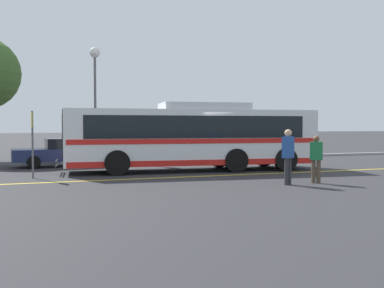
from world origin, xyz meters
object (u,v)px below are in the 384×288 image
(parked_car_1, at_px, (66,152))
(street_lamp, at_px, (95,73))
(pedestrian_0, at_px, (316,156))
(bus_stop_sign, at_px, (32,136))
(transit_bus, at_px, (192,136))
(pedestrian_1, at_px, (288,153))

(parked_car_1, distance_m, street_lamp, 5.64)
(pedestrian_0, xyz_separation_m, street_lamp, (-5.69, 12.70, 3.99))
(pedestrian_0, relative_size, bus_stop_sign, 0.65)
(transit_bus, bearing_deg, parked_car_1, 56.94)
(bus_stop_sign, bearing_deg, pedestrian_0, -111.83)
(transit_bus, bearing_deg, pedestrian_1, -159.92)
(bus_stop_sign, bearing_deg, transit_bus, -78.38)
(parked_car_1, xyz_separation_m, street_lamp, (1.83, 3.26, 4.22))
(transit_bus, height_order, bus_stop_sign, transit_bus)
(bus_stop_sign, height_order, street_lamp, street_lamp)
(parked_car_1, relative_size, pedestrian_0, 3.06)
(parked_car_1, height_order, pedestrian_0, pedestrian_0)
(parked_car_1, xyz_separation_m, bus_stop_sign, (-1.54, -4.69, 0.89))
(transit_bus, relative_size, bus_stop_sign, 4.47)
(pedestrian_0, height_order, street_lamp, street_lamp)
(parked_car_1, xyz_separation_m, pedestrian_1, (6.38, -9.50, 0.37))
(transit_bus, relative_size, street_lamp, 1.76)
(bus_stop_sign, distance_m, street_lamp, 9.25)
(bus_stop_sign, bearing_deg, parked_car_1, -12.25)
(pedestrian_0, height_order, bus_stop_sign, bus_stop_sign)
(parked_car_1, distance_m, pedestrian_1, 11.45)
(transit_bus, bearing_deg, street_lamp, 29.35)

